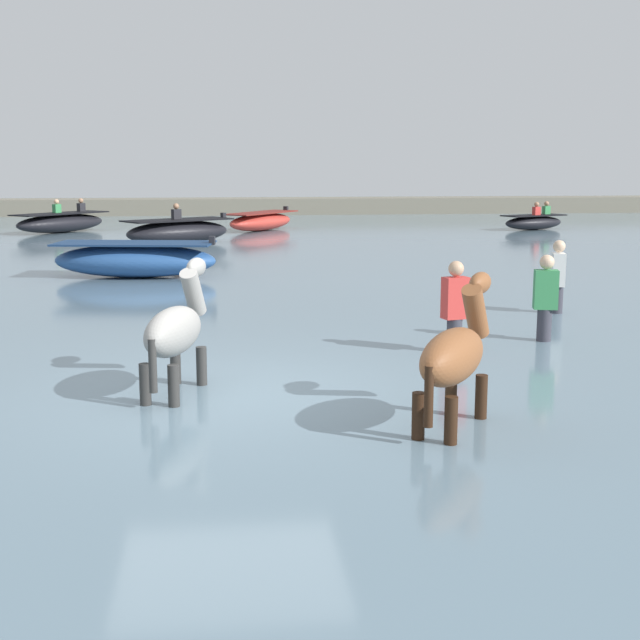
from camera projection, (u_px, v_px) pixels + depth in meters
The scene contains 13 objects.
ground_plane at pixel (229, 431), 9.46m from camera, with size 120.00×120.00×0.00m, color #666051.
water_surface at pixel (222, 285), 19.19m from camera, with size 90.00×90.00×0.43m, color slate.
horse_lead_chestnut at pixel (455, 360), 8.07m from camera, with size 1.18×1.53×1.81m.
horse_trailing_grey at pixel (176, 334), 9.27m from camera, with size 0.80×1.66×1.81m.
boat_mid_outer at pixel (135, 260), 18.80m from camera, with size 3.66×1.83×0.89m.
boat_far_inshore at pixel (534, 222), 32.17m from camera, with size 2.73×1.83×1.03m.
boat_near_port at pixel (261, 221), 31.83m from camera, with size 3.06×3.64×0.80m.
boat_far_offshore at pixel (178, 231), 26.54m from camera, with size 3.58×2.92×1.23m.
boat_distant_east at pixel (61, 222), 30.93m from camera, with size 3.30×3.60×1.17m.
person_wading_close at pixel (545, 310), 12.04m from camera, with size 0.36×0.26×1.63m.
person_spectator_far at pixel (455, 319), 11.30m from camera, with size 0.36×0.27×1.63m.
person_onlooker_right at pixel (557, 287), 14.28m from camera, with size 0.27×0.36×1.63m.
far_shoreline at pixel (218, 211), 41.95m from camera, with size 80.00×2.40×1.19m, color #706B5B.
Camera 1 is at (-0.08, -9.15, 2.87)m, focal length 49.04 mm.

